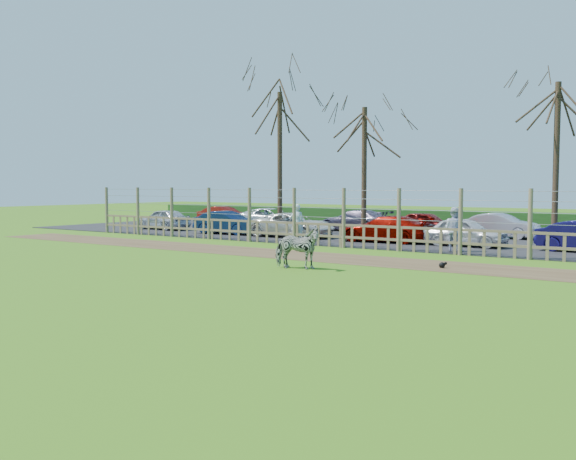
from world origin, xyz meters
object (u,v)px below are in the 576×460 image
Objects in this scene: car_3 at (385,229)px; car_9 at (355,220)px; tree_right at (557,123)px; tree_left at (280,128)px; visitor_a at (297,223)px; car_2 at (293,225)px; zebra at (297,248)px; tree_mid at (364,140)px; crow at (442,265)px; car_10 at (427,223)px; car_0 at (163,219)px; visitor_b at (454,229)px; car_8 at (271,218)px; car_1 at (227,223)px; car_4 at (465,232)px; car_11 at (501,226)px; car_7 at (225,216)px.

car_3 and car_9 have the same top height.
tree_left is at bearing -173.66° from tree_right.
tree_left is 4.57× the size of visitor_a.
car_2 and car_3 have the same top height.
car_9 is at bearing 9.71° from zebra.
car_2 is at bearing 22.14° from zebra.
tree_mid reaches higher than zebra.
car_2 is 1.04× the size of car_9.
tree_left is 15.09m from zebra.
tree_mid reaches higher than visitor_a.
car_10 reaches higher than crow.
car_2 is at bearing -39.50° from tree_left.
tree_mid is 4.34× the size of zebra.
car_0 and car_3 have the same top height.
car_10 is (-4.14, 7.16, -0.26)m from visitor_b.
car_0 is at bearing 130.71° from car_8.
zebra is at bearing -135.75° from car_1.
car_4 is at bearing 93.17° from car_0.
car_8 is at bearing 132.22° from tree_left.
car_4 is at bearing -65.72° from visitor_b.
car_11 is (-1.83, 12.25, 0.54)m from crow.
crow is (12.37, -8.49, -5.51)m from tree_left.
car_11 is (8.14, -0.11, 0.00)m from car_9.
tree_left is 6.62m from car_8.
visitor_a reaches higher than crow.
zebra is (4.22, -12.27, -4.20)m from tree_mid.
tree_left is at bearing 48.71° from car_2.
visitor_b is 0.47× the size of car_7.
visitor_a is 0.49× the size of car_10.
tree_left is 13.59m from tree_right.
visitor_b is at bearing -174.33° from car_11.
car_3 and car_4 have the same top height.
car_1 is (-14.45, 6.61, 0.54)m from crow.
tree_left reaches higher than car_8.
car_2 is 10.55m from car_7.
car_10 is at bearing -98.02° from car_7.
tree_left reaches higher than car_9.
crow is 0.07× the size of car_10.
crow is 15.90m from car_1.
car_9 is at bearing 167.93° from tree_right.
tree_mid is 1.87× the size of car_1.
visitor_a is (3.64, -3.74, -4.71)m from tree_left.
visitor_a is (-5.08, 7.53, 0.24)m from zebra.
tree_mid is 9.02m from tree_right.
visitor_b reaches higher than zebra.
car_4 and car_9 have the same top height.
car_0 is (-11.89, -2.31, -4.23)m from tree_mid.
tree_left is 7.04m from visitor_a.
car_4 is (6.93, 2.41, -0.26)m from visitor_a.
tree_mid reaches higher than visitor_b.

